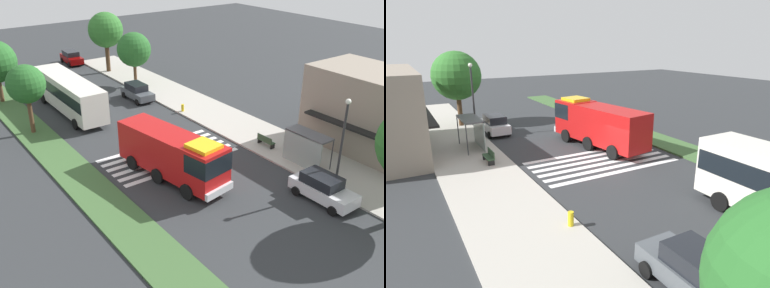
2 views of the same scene
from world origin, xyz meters
TOP-DOWN VIEW (x-y plane):
  - ground_plane at (0.00, 0.00)m, footprint 120.00×120.00m
  - sidewalk at (0.00, 8.28)m, footprint 60.00×5.13m
  - median_strip at (0.00, -7.21)m, footprint 60.00×3.00m
  - crosswalk at (0.55, 0.00)m, footprint 4.95×10.28m
  - fire_truck at (3.97, -1.70)m, footprint 9.44×3.86m
  - parked_car_west at (-29.80, 4.51)m, footprint 4.42×2.16m
  - parked_car_mid at (-12.26, 4.51)m, footprint 4.27×1.99m
  - parked_car_east at (11.93, 4.51)m, footprint 4.47×2.04m
  - transit_bus at (-12.77, -2.57)m, footprint 11.89×2.89m
  - bus_stop_shelter at (8.00, 7.18)m, footprint 3.50×1.40m
  - bench_near_shelter at (4.00, 7.18)m, footprint 1.60×0.50m
  - street_lamp at (11.59, 6.31)m, footprint 0.36×0.36m
  - storefront_building at (9.89, 13.73)m, footprint 11.60×6.60m
  - sidewalk_tree_far_west at (-23.34, 6.71)m, footprint 4.24×4.24m
  - sidewalk_tree_west at (-16.49, 6.71)m, footprint 3.80×3.80m
  - median_tree_west at (-9.95, -7.21)m, footprint 3.26×3.26m
  - fire_hydrant at (-6.40, 6.21)m, footprint 0.28×0.28m

SIDE VIEW (x-z plane):
  - ground_plane at x=0.00m, z-range 0.00..0.00m
  - crosswalk at x=0.55m, z-range 0.00..0.01m
  - sidewalk at x=0.00m, z-range 0.00..0.14m
  - median_strip at x=0.00m, z-range 0.00..0.14m
  - fire_hydrant at x=-6.40m, z-range 0.14..0.84m
  - bench_near_shelter at x=4.00m, z-range 0.14..1.04m
  - parked_car_west at x=-29.80m, z-range 0.02..1.73m
  - parked_car_mid at x=-12.26m, z-range 0.02..1.74m
  - parked_car_east at x=11.93m, z-range 0.01..1.81m
  - bus_stop_shelter at x=8.00m, z-range 0.66..3.12m
  - fire_truck at x=3.97m, z-range 0.16..3.83m
  - transit_bus at x=-12.77m, z-range 0.33..3.80m
  - storefront_building at x=9.89m, z-range 0.00..6.40m
  - street_lamp at x=11.59m, z-range 0.70..7.11m
  - sidewalk_tree_west at x=-16.49m, z-range 1.19..7.12m
  - median_tree_west at x=-9.95m, z-range 1.46..7.44m
  - sidewalk_tree_far_west at x=-23.34m, z-range 1.59..8.82m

